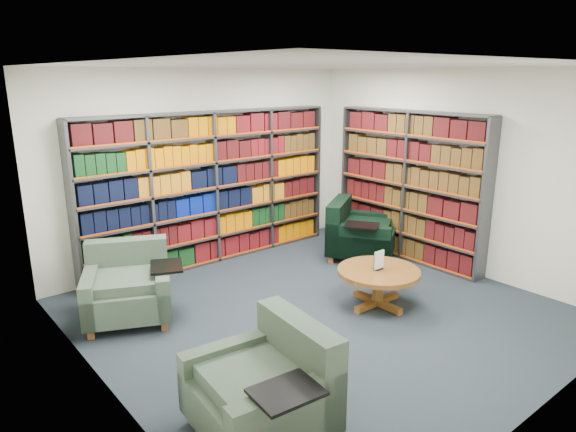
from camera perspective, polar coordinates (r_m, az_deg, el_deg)
room_shell at (r=5.70m, az=3.84°, el=2.16°), size 5.02×5.02×2.82m
bookshelf_back at (r=7.60m, az=-8.39°, el=3.04°), size 4.00×0.28×2.20m
bookshelf_right at (r=7.87m, az=13.30°, el=3.22°), size 0.28×2.50×2.20m
chair_teal_left at (r=6.23m, az=-17.31°, el=-7.63°), size 1.25×1.23×0.84m
chair_green_right at (r=7.91m, az=7.59°, el=-2.05°), size 1.32×1.32×0.87m
chair_teal_front at (r=4.21m, az=-2.01°, el=-18.65°), size 1.04×1.17×0.86m
coffee_table at (r=6.27m, az=10.01°, el=-6.67°), size 0.98×0.98×0.69m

